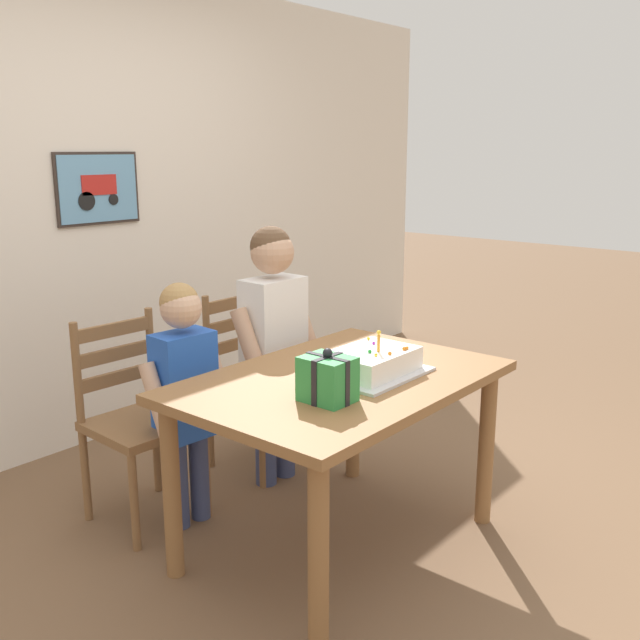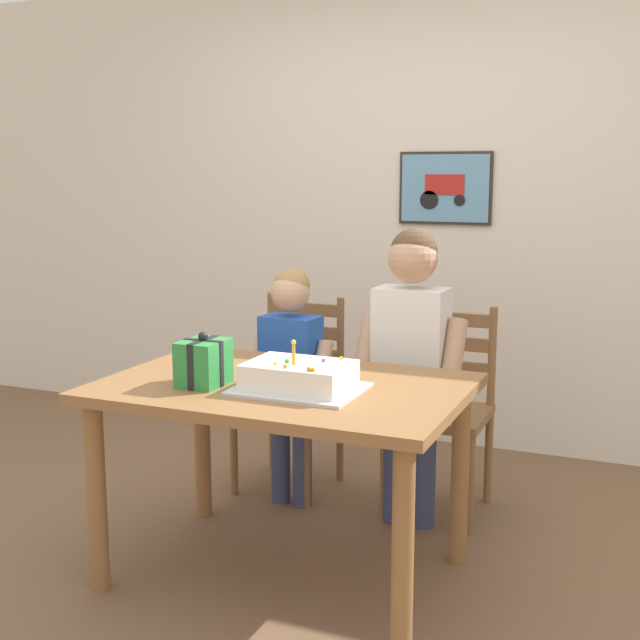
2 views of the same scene
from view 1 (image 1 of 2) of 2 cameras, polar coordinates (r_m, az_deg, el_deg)
The scene contains 9 objects.
ground_plane at distance 3.19m, azimuth 1.53°, elevation -17.48°, with size 20.00×20.00×0.00m, color brown.
back_wall at distance 4.14m, azimuth -18.91°, elevation 8.08°, with size 6.40×0.11×2.60m.
dining_table at distance 2.91m, azimuth 1.62°, elevation -6.49°, with size 1.31×0.90×0.75m.
birthday_cake at distance 2.89m, azimuth 4.11°, elevation -3.43°, with size 0.44×0.34×0.19m.
gift_box_red_large at distance 2.58m, azimuth 0.60°, elevation -4.71°, with size 0.15×0.19×0.20m.
chair_left at distance 3.32m, azimuth -14.33°, elevation -7.62°, with size 0.44×0.44×0.92m.
chair_right at distance 3.77m, azimuth -5.22°, elevation -4.68°, with size 0.42×0.42×0.92m.
child_older at distance 3.48m, azimuth -3.70°, elevation -0.80°, with size 0.47×0.27×1.29m.
child_younger at distance 3.14m, azimuth -10.73°, elevation -4.82°, with size 0.41×0.24×1.09m.
Camera 1 is at (-2.15, -1.68, 1.64)m, focal length 40.23 mm.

